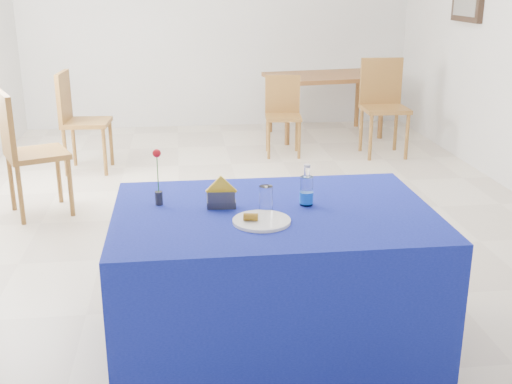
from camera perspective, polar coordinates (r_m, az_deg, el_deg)
floor at (r=5.33m, az=-0.81°, el=-2.03°), size 7.00×7.00×0.00m
plate at (r=3.05m, az=0.51°, el=-2.59°), size 0.28×0.28×0.01m
drinking_glass at (r=3.18m, az=0.89°, el=-0.60°), size 0.07×0.07×0.13m
salt_shaker at (r=3.25m, az=-4.12°, el=-0.60°), size 0.03×0.03×0.08m
pepper_shaker at (r=3.32m, az=-3.13°, el=-0.19°), size 0.03×0.03×0.08m
blue_table at (r=3.36m, az=1.51°, el=-7.69°), size 1.60×1.10×0.76m
water_bottle at (r=3.27m, az=4.51°, el=0.03°), size 0.07×0.07×0.21m
napkin_holder at (r=3.23m, az=-3.09°, el=-0.59°), size 0.16×0.07×0.17m
rose_vase at (r=3.28m, az=-8.71°, el=1.12°), size 0.04×0.04×0.29m
oak_table at (r=8.02m, az=6.18°, el=9.78°), size 1.50×1.09×0.76m
chair_bg_left at (r=7.13m, az=2.40°, el=7.35°), size 0.42×0.42×0.86m
chair_bg_right at (r=7.25m, az=11.22°, el=8.06°), size 0.48×0.48×1.05m
chair_win_a at (r=5.49m, az=-19.93°, el=3.91°), size 0.60×0.60×1.03m
chair_win_b at (r=6.68m, az=-15.65°, el=6.64°), size 0.48×0.48×1.00m
banana_pieces at (r=3.03m, az=-0.45°, el=-2.22°), size 0.08×0.05×0.04m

